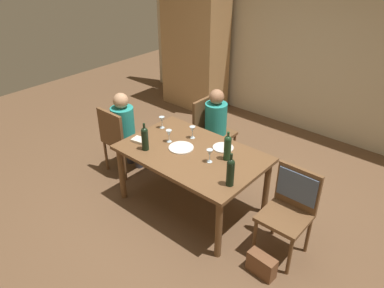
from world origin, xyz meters
name	(u,v)px	position (x,y,z in m)	size (l,w,h in m)	color
ground_plane	(192,204)	(0.00, 0.00, 0.00)	(10.00, 10.00, 0.00)	brown
rear_room_partition	(311,45)	(0.00, 2.71, 1.35)	(6.40, 0.12, 2.70)	beige
armoire_cabinet	(195,46)	(-1.89, 2.26, 1.10)	(1.18, 0.62, 2.18)	#A87F51
dining_table	(192,158)	(0.00, 0.00, 0.64)	(1.58, 1.02, 0.73)	brown
chair_far_left	(210,127)	(-0.44, 0.89, 0.53)	(0.44, 0.44, 0.92)	brown
chair_left_end	(119,137)	(-1.17, -0.09, 0.53)	(0.44, 0.44, 0.92)	brown
chair_right_end	(293,200)	(1.17, 0.12, 0.59)	(0.44, 0.46, 0.92)	brown
person_woman_host	(217,123)	(-0.33, 0.89, 0.64)	(0.33, 0.29, 1.10)	#33333D
person_man_bearded	(125,126)	(-1.17, 0.03, 0.64)	(0.29, 0.34, 1.10)	#33333D
wine_bottle_tall_green	(230,171)	(0.67, -0.22, 0.88)	(0.08, 0.08, 0.35)	black
wine_bottle_dark_red	(145,138)	(-0.42, -0.30, 0.87)	(0.08, 0.08, 0.32)	black
wine_bottle_short_olive	(228,147)	(0.38, 0.13, 0.88)	(0.08, 0.08, 0.33)	#19381E
wine_glass_near_left	(210,153)	(0.27, -0.03, 0.83)	(0.07, 0.07, 0.15)	silver
wine_glass_centre	(192,130)	(-0.20, 0.24, 0.83)	(0.07, 0.07, 0.15)	silver
wine_glass_near_right	(169,134)	(-0.35, 0.00, 0.83)	(0.07, 0.07, 0.15)	silver
wine_glass_far	(162,120)	(-0.65, 0.19, 0.83)	(0.07, 0.07, 0.15)	silver
dinner_plate_host	(223,148)	(0.21, 0.29, 0.73)	(0.23, 0.23, 0.01)	silver
dinner_plate_guest_left	(181,148)	(-0.14, -0.02, 0.73)	(0.28, 0.28, 0.01)	silver
folded_napkin	(139,140)	(-0.61, -0.22, 0.74)	(0.16, 0.12, 0.03)	beige
handbag	(262,265)	(1.17, -0.35, 0.11)	(0.28, 0.12, 0.22)	brown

